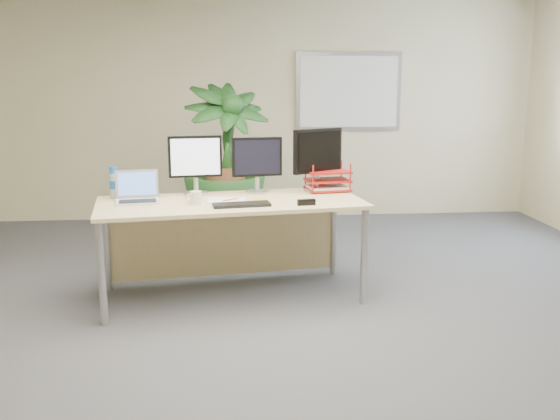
{
  "coord_description": "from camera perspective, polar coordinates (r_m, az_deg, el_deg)",
  "views": [
    {
      "loc": [
        -0.32,
        -3.68,
        1.74
      ],
      "look_at": [
        0.04,
        0.35,
        0.87
      ],
      "focal_mm": 40.0,
      "sensor_mm": 36.0,
      "label": 1
    }
  ],
  "objects": [
    {
      "name": "floor",
      "position": [
        4.08,
        -0.1,
        -13.03
      ],
      "size": [
        8.0,
        8.0,
        0.0
      ],
      "primitive_type": "plane",
      "color": "#414145",
      "rests_on": "ground"
    },
    {
      "name": "yellow_highlighter",
      "position": [
        4.85,
        -1.89,
        0.94
      ],
      "size": [
        0.13,
        0.02,
        0.02
      ],
      "primitive_type": "cylinder",
      "rotation": [
        0.0,
        1.57,
        0.03
      ],
      "color": "yellow",
      "rests_on": "desk"
    },
    {
      "name": "monitor_dark",
      "position": [
        5.21,
        3.48,
        4.97
      ],
      "size": [
        0.43,
        0.27,
        0.53
      ],
      "color": "#A5A5A9",
      "rests_on": "desk"
    },
    {
      "name": "coffee_mug",
      "position": [
        4.76,
        -7.74,
        1.11
      ],
      "size": [
        0.13,
        0.09,
        0.1
      ],
      "color": "silver",
      "rests_on": "desk"
    },
    {
      "name": "spiral_notebook",
      "position": [
        4.85,
        -4.92,
        0.88
      ],
      "size": [
        0.3,
        0.24,
        0.01
      ],
      "primitive_type": "cube",
      "rotation": [
        0.0,
        0.0,
        -0.08
      ],
      "color": "silver",
      "rests_on": "desk"
    },
    {
      "name": "stapler",
      "position": [
        4.68,
        2.42,
        0.71
      ],
      "size": [
        0.14,
        0.06,
        0.05
      ],
      "primitive_type": "cube",
      "rotation": [
        0.0,
        0.0,
        0.14
      ],
      "color": "black",
      "rests_on": "desk"
    },
    {
      "name": "desk",
      "position": [
        5.01,
        -4.7,
        -0.79
      ],
      "size": [
        2.14,
        1.13,
        0.79
      ],
      "color": "#D0B77A",
      "rests_on": "floor"
    },
    {
      "name": "monitor_left",
      "position": [
        5.11,
        -7.75,
        4.44
      ],
      "size": [
        0.43,
        0.2,
        0.48
      ],
      "color": "#A5A5A9",
      "rests_on": "desk"
    },
    {
      "name": "floor_plant",
      "position": [
        6.27,
        -5.0,
        3.04
      ],
      "size": [
        1.11,
        1.11,
        1.5
      ],
      "primitive_type": "imported",
      "rotation": [
        0.0,
        0.0,
        0.43
      ],
      "color": "#143815",
      "rests_on": "floor"
    },
    {
      "name": "letter_tray",
      "position": [
        5.28,
        4.36,
        2.57
      ],
      "size": [
        0.39,
        0.31,
        0.17
      ],
      "color": "#A21813",
      "rests_on": "desk"
    },
    {
      "name": "whiteboard",
      "position": [
        7.8,
        6.3,
        10.7
      ],
      "size": [
        1.3,
        0.04,
        0.95
      ],
      "color": "#B0B0B5",
      "rests_on": "back_wall"
    },
    {
      "name": "keyboard",
      "position": [
        4.66,
        -3.54,
        0.5
      ],
      "size": [
        0.44,
        0.2,
        0.02
      ],
      "primitive_type": "cube",
      "rotation": [
        0.0,
        0.0,
        0.14
      ],
      "color": "black",
      "rests_on": "desk"
    },
    {
      "name": "laptop",
      "position": [
        4.93,
        -12.91,
        1.43
      ],
      "size": [
        0.36,
        0.33,
        0.24
      ],
      "color": "silver",
      "rests_on": "desk"
    },
    {
      "name": "monitor_right",
      "position": [
        5.14,
        -2.11,
        4.47
      ],
      "size": [
        0.41,
        0.19,
        0.46
      ],
      "color": "#A5A5A9",
      "rests_on": "desk"
    },
    {
      "name": "back_wall",
      "position": [
        7.7,
        -2.7,
        9.25
      ],
      "size": [
        7.0,
        0.04,
        2.7
      ],
      "primitive_type": "cube",
      "color": "#C4BA8A",
      "rests_on": "floor"
    },
    {
      "name": "orange_pen",
      "position": [
        4.83,
        -4.54,
        0.97
      ],
      "size": [
        0.12,
        0.1,
        0.01
      ],
      "primitive_type": "cylinder",
      "rotation": [
        0.0,
        1.57,
        0.69
      ],
      "color": "#F64F1B",
      "rests_on": "spiral_notebook"
    },
    {
      "name": "water_bottle",
      "position": [
        5.11,
        -14.95,
        2.39
      ],
      "size": [
        0.07,
        0.07,
        0.25
      ],
      "color": "silver",
      "rests_on": "desk"
    }
  ]
}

